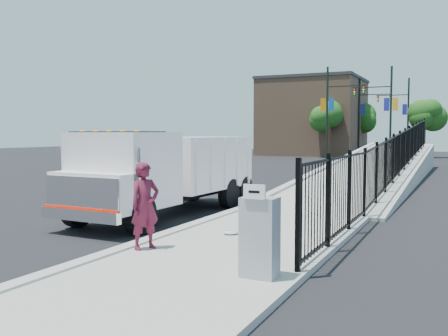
% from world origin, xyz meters
% --- Properties ---
extents(ground, '(120.00, 120.00, 0.00)m').
position_xyz_m(ground, '(0.00, 0.00, 0.00)').
color(ground, black).
rests_on(ground, ground).
extents(sidewalk, '(3.55, 12.00, 0.12)m').
position_xyz_m(sidewalk, '(1.93, -2.00, 0.06)').
color(sidewalk, '#9E998E').
rests_on(sidewalk, ground).
extents(curb, '(0.30, 12.00, 0.16)m').
position_xyz_m(curb, '(0.00, -2.00, 0.08)').
color(curb, '#ADAAA3').
rests_on(curb, ground).
extents(ramp, '(3.95, 24.06, 3.19)m').
position_xyz_m(ramp, '(2.12, 16.00, 0.00)').
color(ramp, '#9E998E').
rests_on(ramp, ground).
extents(iron_fence, '(0.10, 28.00, 1.80)m').
position_xyz_m(iron_fence, '(3.55, 12.00, 0.90)').
color(iron_fence, black).
rests_on(iron_fence, ground).
extents(truck, '(2.54, 7.16, 2.43)m').
position_xyz_m(truck, '(-1.74, 2.35, 1.37)').
color(truck, black).
rests_on(truck, ground).
extents(worker, '(0.62, 0.73, 1.68)m').
position_xyz_m(worker, '(0.41, -1.73, 0.96)').
color(worker, maroon).
rests_on(worker, sidewalk).
extents(utility_cabinet, '(0.55, 0.40, 1.25)m').
position_xyz_m(utility_cabinet, '(3.10, -2.53, 0.75)').
color(utility_cabinet, gray).
rests_on(utility_cabinet, sidewalk).
extents(arrow_sign, '(0.35, 0.04, 0.22)m').
position_xyz_m(arrow_sign, '(3.10, -2.75, 1.48)').
color(arrow_sign, white).
rests_on(arrow_sign, utility_cabinet).
extents(debris, '(0.34, 0.34, 0.09)m').
position_xyz_m(debris, '(1.31, 0.25, 0.16)').
color(debris, silver).
rests_on(debris, sidewalk).
extents(light_pole_0, '(3.77, 0.22, 8.00)m').
position_xyz_m(light_pole_0, '(-4.36, 32.80, 4.36)').
color(light_pole_0, black).
rests_on(light_pole_0, ground).
extents(light_pole_1, '(3.78, 0.22, 8.00)m').
position_xyz_m(light_pole_1, '(-0.00, 34.73, 4.36)').
color(light_pole_1, black).
rests_on(light_pole_1, ground).
extents(light_pole_2, '(3.77, 0.22, 8.00)m').
position_xyz_m(light_pole_2, '(-3.58, 43.17, 4.36)').
color(light_pole_2, black).
rests_on(light_pole_2, ground).
extents(light_pole_3, '(3.78, 0.22, 8.00)m').
position_xyz_m(light_pole_3, '(0.43, 44.90, 4.36)').
color(light_pole_3, black).
rests_on(light_pole_3, ground).
extents(tree_0, '(2.63, 2.63, 5.31)m').
position_xyz_m(tree_0, '(-5.68, 37.70, 3.95)').
color(tree_0, '#382314').
rests_on(tree_0, ground).
extents(tree_1, '(2.40, 2.40, 5.20)m').
position_xyz_m(tree_1, '(2.49, 41.82, 3.93)').
color(tree_1, '#382314').
rests_on(tree_1, ground).
extents(tree_2, '(3.06, 3.06, 5.53)m').
position_xyz_m(tree_2, '(-4.25, 46.79, 3.97)').
color(tree_2, '#382314').
rests_on(tree_2, ground).
extents(building, '(10.00, 10.00, 8.00)m').
position_xyz_m(building, '(-9.00, 44.00, 4.00)').
color(building, '#8C664C').
rests_on(building, ground).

